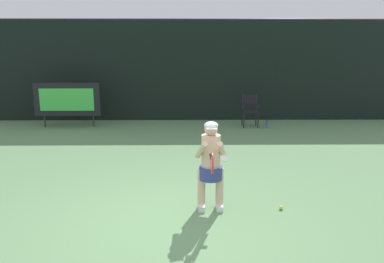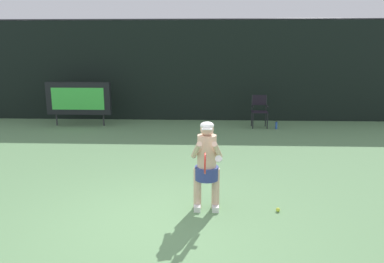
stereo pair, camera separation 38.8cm
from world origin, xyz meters
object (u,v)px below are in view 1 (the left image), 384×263
Objects in this scene: scoreboard at (68,99)px; umpire_chair at (250,109)px; tennis_ball_loose at (281,208)px; water_bottle at (267,124)px; tennis_racket at (212,163)px; tennis_player at (211,162)px.

scoreboard is 2.04× the size of umpire_chair.
umpire_chair is 15.88× the size of tennis_ball_loose.
tennis_racket reaches higher than water_bottle.
tennis_player reaches higher than umpire_chair.
tennis_racket is 1.64m from tennis_ball_loose.
umpire_chair is 0.73× the size of tennis_player.
scoreboard is at bearing 123.53° from tennis_player.
scoreboard is 1.48× the size of tennis_player.
scoreboard is 32.35× the size of tennis_ball_loose.
water_bottle is 0.18× the size of tennis_player.
tennis_ball_loose is at bearing 10.72° from tennis_racket.
scoreboard is 7.98m from tennis_player.
tennis_player reaches higher than tennis_racket.
tennis_ball_loose is at bearing -3.27° from tennis_player.
tennis_ball_loose is (1.20, 0.56, -0.96)m from tennis_racket.
water_bottle is at bearing -27.68° from umpire_chair.
tennis_player is at bearing 176.73° from tennis_ball_loose.
scoreboard is 6.76m from water_bottle.
scoreboard reaches higher than water_bottle.
scoreboard reaches higher than umpire_chair.
tennis_racket reaches higher than umpire_chair.
tennis_ball_loose is at bearing -50.27° from scoreboard.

